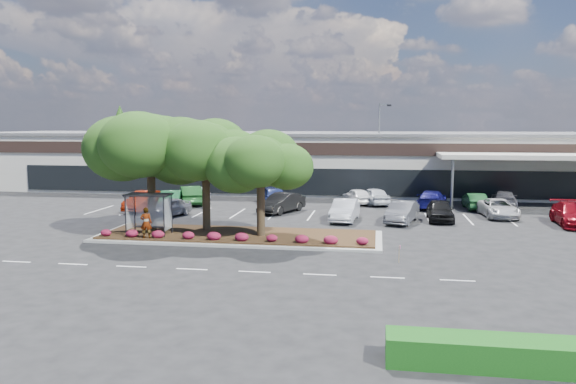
# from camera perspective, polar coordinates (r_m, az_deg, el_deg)

# --- Properties ---
(ground) EXTENTS (160.00, 160.00, 0.00)m
(ground) POSITION_cam_1_polar(r_m,az_deg,el_deg) (31.70, -3.25, -6.20)
(ground) COLOR black
(ground) RESTS_ON ground
(retail_store) EXTENTS (80.40, 25.20, 6.25)m
(retail_store) POSITION_cam_1_polar(r_m,az_deg,el_deg) (64.52, 3.27, 3.31)
(retail_store) COLOR beige
(retail_store) RESTS_ON ground
(landscape_island) EXTENTS (18.00, 6.00, 0.26)m
(landscape_island) POSITION_cam_1_polar(r_m,az_deg,el_deg) (35.93, -5.01, -4.45)
(landscape_island) COLOR #999994
(landscape_island) RESTS_ON ground
(lane_markings) EXTENTS (33.12, 20.06, 0.01)m
(lane_markings) POSITION_cam_1_polar(r_m,az_deg,el_deg) (41.76, -0.37, -2.99)
(lane_markings) COLOR silver
(lane_markings) RESTS_ON ground
(shrub_row) EXTENTS (17.00, 0.80, 0.50)m
(shrub_row) POSITION_cam_1_polar(r_m,az_deg,el_deg) (33.86, -5.88, -4.49)
(shrub_row) COLOR maroon
(shrub_row) RESTS_ON landscape_island
(bus_shelter) EXTENTS (2.75, 1.55, 2.59)m
(bus_shelter) POSITION_cam_1_polar(r_m,az_deg,el_deg) (36.33, -13.90, -1.01)
(bus_shelter) COLOR black
(bus_shelter) RESTS_ON landscape_island
(island_tree_west) EXTENTS (7.20, 7.20, 7.89)m
(island_tree_west) POSITION_cam_1_polar(r_m,az_deg,el_deg) (37.74, -13.76, 2.19)
(island_tree_west) COLOR #1C3E12
(island_tree_west) RESTS_ON landscape_island
(island_tree_mid) EXTENTS (6.60, 6.60, 7.32)m
(island_tree_mid) POSITION_cam_1_polar(r_m,az_deg,el_deg) (37.21, -8.35, 1.81)
(island_tree_mid) COLOR #1C3E12
(island_tree_mid) RESTS_ON landscape_island
(island_tree_east) EXTENTS (5.80, 5.80, 6.50)m
(island_tree_east) POSITION_cam_1_polar(r_m,az_deg,el_deg) (34.79, -2.79, 0.84)
(island_tree_east) COLOR #1C3E12
(island_tree_east) RESTS_ON landscape_island
(hedge_south_east) EXTENTS (6.00, 1.30, 0.90)m
(hedge_south_east) POSITION_cam_1_polar(r_m,az_deg,el_deg) (18.26, 19.68, -15.13)
(hedge_south_east) COLOR #0F4412
(hedge_south_east) RESTS_ON ground
(conifer_north_west) EXTENTS (4.40, 4.40, 10.00)m
(conifer_north_west) POSITION_cam_1_polar(r_m,az_deg,el_deg) (84.54, -16.62, 5.14)
(conifer_north_west) COLOR #1C3E12
(conifer_north_west) RESTS_ON ground
(person_waiting) EXTENTS (0.78, 0.60, 1.90)m
(person_waiting) POSITION_cam_1_polar(r_m,az_deg,el_deg) (35.28, -14.22, -3.05)
(person_waiting) COLOR #594C47
(person_waiting) RESTS_ON landscape_island
(light_pole) EXTENTS (1.42, 0.74, 9.29)m
(light_pole) POSITION_cam_1_polar(r_m,az_deg,el_deg) (58.26, 9.30, 3.78)
(light_pole) COLOR #999994
(light_pole) RESTS_ON ground
(survey_stake) EXTENTS (0.07, 0.14, 0.92)m
(survey_stake) POSITION_cam_1_polar(r_m,az_deg,el_deg) (29.90, 11.25, -5.95)
(survey_stake) COLOR #A28355
(survey_stake) RESTS_ON ground
(car_0) EXTENTS (2.88, 4.97, 1.55)m
(car_0) POSITION_cam_1_polar(r_m,az_deg,el_deg) (48.62, -11.84, -0.82)
(car_0) COLOR #1B552E
(car_0) RESTS_ON ground
(car_1) EXTENTS (2.01, 4.98, 1.61)m
(car_1) POSITION_cam_1_polar(r_m,az_deg,el_deg) (48.51, -14.40, -0.87)
(car_1) COLOR maroon
(car_1) RESTS_ON ground
(car_2) EXTENTS (3.00, 4.53, 1.43)m
(car_2) POSITION_cam_1_polar(r_m,az_deg,el_deg) (44.84, -12.04, -1.54)
(car_2) COLOR slate
(car_2) RESTS_ON ground
(car_3) EXTENTS (3.51, 5.09, 1.59)m
(car_3) POSITION_cam_1_polar(r_m,az_deg,el_deg) (45.79, -0.64, -1.11)
(car_3) COLOR black
(car_3) RESTS_ON ground
(car_4) EXTENTS (2.12, 4.97, 1.59)m
(car_4) POSITION_cam_1_polar(r_m,az_deg,el_deg) (42.12, 5.78, -1.85)
(car_4) COLOR silver
(car_4) RESTS_ON ground
(car_5) EXTENTS (2.80, 4.97, 1.55)m
(car_5) POSITION_cam_1_polar(r_m,az_deg,el_deg) (41.98, 11.52, -2.01)
(car_5) COLOR #55575D
(car_5) RESTS_ON ground
(car_6) EXTENTS (1.92, 4.62, 1.56)m
(car_6) POSITION_cam_1_polar(r_m,az_deg,el_deg) (43.37, 15.19, -1.82)
(car_6) COLOR black
(car_6) RESTS_ON ground
(car_7) EXTENTS (2.65, 5.20, 1.41)m
(car_7) POSITION_cam_1_polar(r_m,az_deg,el_deg) (46.47, 20.58, -1.55)
(car_7) COLOR #BCBCBC
(car_7) RESTS_ON ground
(car_8) EXTENTS (2.55, 5.68, 1.62)m
(car_8) POSITION_cam_1_polar(r_m,az_deg,el_deg) (44.71, 26.97, -2.05)
(car_8) COLOR maroon
(car_8) RESTS_ON ground
(car_9) EXTENTS (3.73, 5.36, 1.67)m
(car_9) POSITION_cam_1_polar(r_m,az_deg,el_deg) (51.27, -9.91, -0.31)
(car_9) COLOR #19491D
(car_9) RESTS_ON ground
(car_10) EXTENTS (2.87, 4.23, 1.32)m
(car_10) POSITION_cam_1_polar(r_m,az_deg,el_deg) (53.57, -8.84, -0.17)
(car_10) COLOR slate
(car_10) RESTS_ON ground
(car_11) EXTENTS (3.75, 5.40, 1.71)m
(car_11) POSITION_cam_1_polar(r_m,az_deg,el_deg) (50.14, -1.62, -0.35)
(car_11) COLOR navy
(car_11) RESTS_ON ground
(car_13) EXTENTS (3.29, 4.89, 1.55)m
(car_13) POSITION_cam_1_polar(r_m,az_deg,el_deg) (50.95, 8.70, -0.40)
(car_13) COLOR silver
(car_13) RESTS_ON ground
(car_14) EXTENTS (3.19, 4.51, 1.43)m
(car_14) POSITION_cam_1_polar(r_m,az_deg,el_deg) (51.13, 7.01, -0.42)
(car_14) COLOR white
(car_14) RESTS_ON ground
(car_15) EXTENTS (3.16, 5.61, 1.53)m
(car_15) POSITION_cam_1_polar(r_m,az_deg,el_deg) (49.73, 14.40, -0.72)
(car_15) COLOR #111057
(car_15) RESTS_ON ground
(car_16) EXTENTS (1.61, 4.29, 1.40)m
(car_16) POSITION_cam_1_polar(r_m,az_deg,el_deg) (50.17, 18.42, -0.87)
(car_16) COLOR #1B4D23
(car_16) RESTS_ON ground
(car_17) EXTENTS (2.78, 5.25, 1.45)m
(car_17) POSITION_cam_1_polar(r_m,az_deg,el_deg) (52.13, 21.09, -0.68)
(car_17) COLOR #56555D
(car_17) RESTS_ON ground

